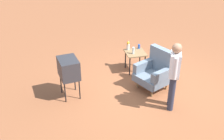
{
  "coord_description": "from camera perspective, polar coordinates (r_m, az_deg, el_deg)",
  "views": [
    {
      "loc": [
        5.69,
        -2.4,
        3.94
      ],
      "look_at": [
        -0.08,
        -1.06,
        0.65
      ],
      "focal_mm": 43.88,
      "sensor_mm": 36.0,
      "label": 1
    }
  ],
  "objects": [
    {
      "name": "armchair",
      "position": [
        7.14,
        9.06,
        -0.17
      ],
      "size": [
        1.02,
        1.03,
        1.06
      ],
      "color": "#937047",
      "rests_on": "ground"
    },
    {
      "name": "soda_can_blue",
      "position": [
        8.08,
        5.64,
        4.9
      ],
      "size": [
        0.07,
        0.07,
        0.12
      ],
      "primitive_type": "cylinder",
      "color": "blue",
      "rests_on": "side_table"
    },
    {
      "name": "side_table",
      "position": [
        7.89,
        4.87,
        3.14
      ],
      "size": [
        0.56,
        0.56,
        0.59
      ],
      "color": "black",
      "rests_on": "ground"
    },
    {
      "name": "tv_on_stand",
      "position": [
        6.65,
        -9.02,
        0.3
      ],
      "size": [
        0.66,
        0.53,
        1.03
      ],
      "color": "black",
      "rests_on": "ground"
    },
    {
      "name": "person_standing",
      "position": [
        6.23,
        12.8,
        -0.55
      ],
      "size": [
        0.53,
        0.35,
        1.64
      ],
      "color": "#2D3347",
      "rests_on": "ground"
    },
    {
      "name": "ground_plane",
      "position": [
        7.33,
        8.25,
        -3.83
      ],
      "size": [
        60.0,
        60.0,
        0.0
      ],
      "primitive_type": "plane",
      "color": "#A05B38"
    },
    {
      "name": "bottle_short_clear",
      "position": [
        7.71,
        4.47,
        4.07
      ],
      "size": [
        0.06,
        0.06,
        0.2
      ],
      "primitive_type": "cylinder",
      "color": "silver",
      "rests_on": "side_table"
    },
    {
      "name": "flower_vase",
      "position": [
        7.93,
        3.37,
        5.2
      ],
      "size": [
        0.14,
        0.1,
        0.27
      ],
      "color": "silver",
      "rests_on": "side_table"
    }
  ]
}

